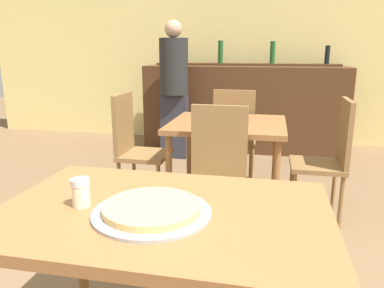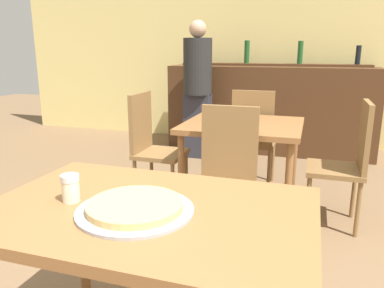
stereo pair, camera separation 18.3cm
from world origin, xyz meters
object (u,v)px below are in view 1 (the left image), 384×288
Objects in this scene: chair_far_side_back at (234,133)px; pizza_tray at (152,210)px; chair_far_side_right at (330,154)px; chair_far_side_left at (135,143)px; chair_far_side_front at (217,170)px; cheese_shaker at (81,192)px; person_standing at (174,86)px.

pizza_tray is at bearing 88.74° from chair_far_side_back.
chair_far_side_right is (0.79, -0.58, 0.00)m from chair_far_side_back.
chair_far_side_right is 1.98m from pizza_tray.
chair_far_side_back is at bearing -53.77° from chair_far_side_left.
chair_far_side_right is at bearing -90.00° from chair_far_side_left.
chair_far_side_front is 1.26m from cheese_shaker.
chair_far_side_front is 1.00× the size of chair_far_side_back.
chair_far_side_left is at bearing -88.64° from person_standing.
chair_far_side_right is 9.22× the size of cheese_shaker.
pizza_tray is (-0.05, -2.35, 0.24)m from chair_far_side_back.
pizza_tray is 3.97× the size of cheese_shaker.
chair_far_side_front is 0.98m from chair_far_side_left.
chair_far_side_back reaches higher than cheese_shaker.
person_standing is at bearing 103.39° from pizza_tray.
person_standing is at bearing -47.05° from chair_far_side_back.
chair_far_side_back is 1.00× the size of chair_far_side_left.
chair_far_side_front reaches higher than pizza_tray.
chair_far_side_right is 2.10m from cheese_shaker.
chair_far_side_front is 1.00× the size of chair_far_side_left.
pizza_tray is at bearing -76.61° from person_standing.
chair_far_side_back is at bearing 88.74° from pizza_tray.
chair_far_side_left is 1.00× the size of chair_far_side_right.
person_standing reaches higher than chair_far_side_right.
chair_far_side_front is 1.23m from pizza_tray.
cheese_shaker is at bearing 177.17° from pizza_tray.
pizza_tray is 3.33m from person_standing.
chair_far_side_back is 9.22× the size of cheese_shaker.
cheese_shaker is at bearing -32.16° from chair_far_side_right.
chair_far_side_right is at bearing 36.23° from chair_far_side_front.
chair_far_side_left is at bearing 143.77° from chair_far_side_front.
person_standing is (-0.50, 3.23, 0.07)m from cheese_shaker.
chair_far_side_front is 0.58× the size of person_standing.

